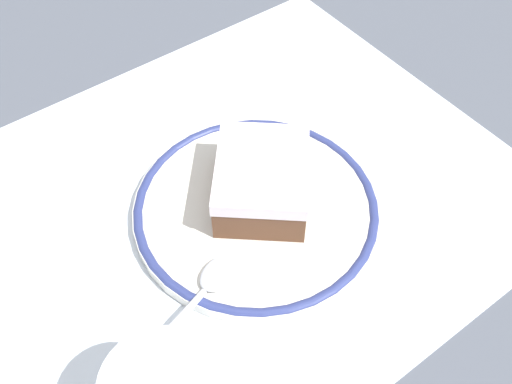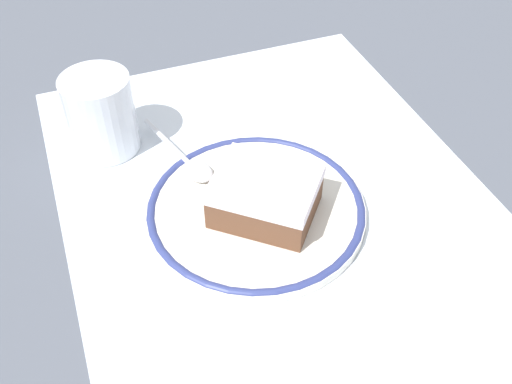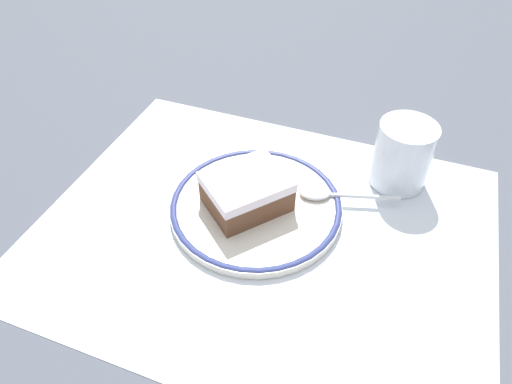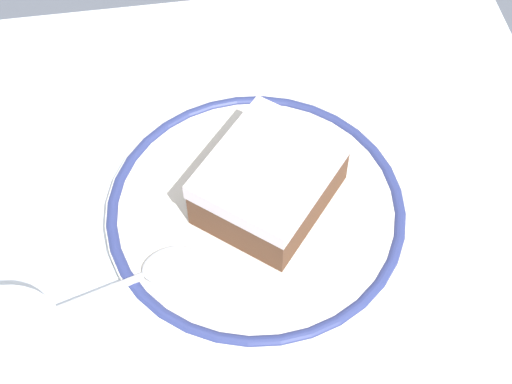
% 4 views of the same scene
% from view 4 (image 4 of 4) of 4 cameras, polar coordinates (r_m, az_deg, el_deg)
% --- Properties ---
extents(ground_plane, '(2.40, 2.40, 0.00)m').
position_cam_4_polar(ground_plane, '(0.58, -2.35, 0.12)').
color(ground_plane, '#4C515B').
extents(placemat, '(0.54, 0.42, 0.00)m').
position_cam_4_polar(placemat, '(0.58, -2.36, 0.16)').
color(placemat, silver).
rests_on(placemat, ground_plane).
extents(plate, '(0.22, 0.22, 0.01)m').
position_cam_4_polar(plate, '(0.56, 0.00, -1.39)').
color(plate, silver).
rests_on(plate, placemat).
extents(cake_slice, '(0.12, 0.12, 0.04)m').
position_cam_4_polar(cake_slice, '(0.55, 0.99, 0.76)').
color(cake_slice, brown).
rests_on(cake_slice, plate).
extents(spoon, '(0.13, 0.05, 0.01)m').
position_cam_4_polar(spoon, '(0.53, -7.74, -5.82)').
color(spoon, silver).
rests_on(spoon, plate).
extents(cup, '(0.07, 0.07, 0.09)m').
position_cam_4_polar(cup, '(0.49, -16.90, -13.14)').
color(cup, silver).
rests_on(cup, placemat).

